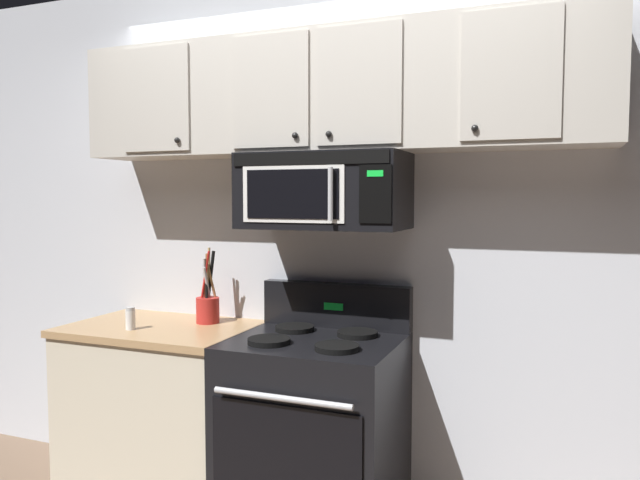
{
  "coord_description": "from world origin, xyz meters",
  "views": [
    {
      "loc": [
        1.03,
        -2.1,
        1.55
      ],
      "look_at": [
        0.0,
        0.49,
        1.35
      ],
      "focal_mm": 34.2,
      "sensor_mm": 36.0,
      "label": 1
    }
  ],
  "objects_px": {
    "stove_range": "(315,432)",
    "over_range_microwave": "(324,191)",
    "salt_shaker": "(130,319)",
    "utensil_crock_red": "(208,305)"
  },
  "relations": [
    {
      "from": "utensil_crock_red",
      "to": "salt_shaker",
      "type": "distance_m",
      "value": 0.39
    },
    {
      "from": "utensil_crock_red",
      "to": "salt_shaker",
      "type": "xyz_separation_m",
      "value": [
        -0.26,
        -0.28,
        -0.04
      ]
    },
    {
      "from": "stove_range",
      "to": "salt_shaker",
      "type": "xyz_separation_m",
      "value": [
        -0.92,
        -0.14,
        0.49
      ]
    },
    {
      "from": "stove_range",
      "to": "over_range_microwave",
      "type": "height_order",
      "value": "over_range_microwave"
    },
    {
      "from": "utensil_crock_red",
      "to": "salt_shaker",
      "type": "height_order",
      "value": "utensil_crock_red"
    },
    {
      "from": "salt_shaker",
      "to": "stove_range",
      "type": "bearing_deg",
      "value": 8.55
    },
    {
      "from": "salt_shaker",
      "to": "over_range_microwave",
      "type": "bearing_deg",
      "value": 15.51
    },
    {
      "from": "over_range_microwave",
      "to": "stove_range",
      "type": "bearing_deg",
      "value": -89.86
    },
    {
      "from": "over_range_microwave",
      "to": "salt_shaker",
      "type": "bearing_deg",
      "value": -164.49
    },
    {
      "from": "stove_range",
      "to": "utensil_crock_red",
      "type": "bearing_deg",
      "value": 167.58
    }
  ]
}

